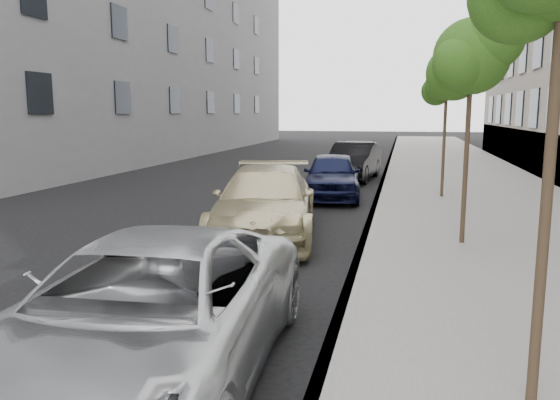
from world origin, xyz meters
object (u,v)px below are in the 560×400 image
(minivan, at_px, (146,316))
(sedan_blue, at_px, (332,175))
(tree_mid, at_px, (473,56))
(suv, at_px, (265,203))
(tree_far, at_px, (448,81))
(sedan_black, at_px, (353,161))
(sedan_rear, at_px, (355,154))

(minivan, height_order, sedan_blue, minivan)
(minivan, bearing_deg, sedan_blue, 86.02)
(tree_mid, relative_size, suv, 0.86)
(tree_mid, xyz_separation_m, sedan_blue, (-3.56, 6.19, -3.16))
(tree_far, xyz_separation_m, sedan_black, (-3.33, 4.89, -3.01))
(tree_mid, relative_size, minivan, 0.85)
(sedan_blue, relative_size, sedan_black, 0.94)
(tree_mid, distance_m, tree_far, 6.50)
(suv, xyz_separation_m, sedan_black, (0.98, 11.20, -0.01))
(sedan_black, height_order, sedan_rear, sedan_black)
(sedan_black, bearing_deg, minivan, -85.46)
(sedan_blue, bearing_deg, suv, -102.74)
(minivan, xyz_separation_m, sedan_black, (0.47, 18.18, 0.02))
(minivan, height_order, sedan_black, sedan_black)
(sedan_blue, bearing_deg, minivan, -96.62)
(tree_mid, height_order, tree_far, tree_mid)
(tree_far, bearing_deg, suv, -124.34)
(suv, distance_m, sedan_blue, 6.05)
(tree_mid, bearing_deg, sedan_blue, 119.88)
(minivan, relative_size, suv, 1.01)
(suv, distance_m, sedan_black, 11.25)
(sedan_rear, bearing_deg, sedan_black, -84.91)
(tree_far, distance_m, sedan_blue, 4.69)
(tree_far, xyz_separation_m, sedan_blue, (-3.56, -0.31, -3.03))
(tree_mid, bearing_deg, minivan, -119.21)
(sedan_rear, bearing_deg, sedan_blue, -88.09)
(tree_far, bearing_deg, tree_mid, -90.00)
(suv, bearing_deg, tree_far, 46.73)
(minivan, bearing_deg, tree_far, 71.12)
(minivan, bearing_deg, sedan_rear, 87.05)
(suv, bearing_deg, sedan_blue, 73.90)
(tree_mid, xyz_separation_m, sedan_black, (-3.33, 11.39, -3.14))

